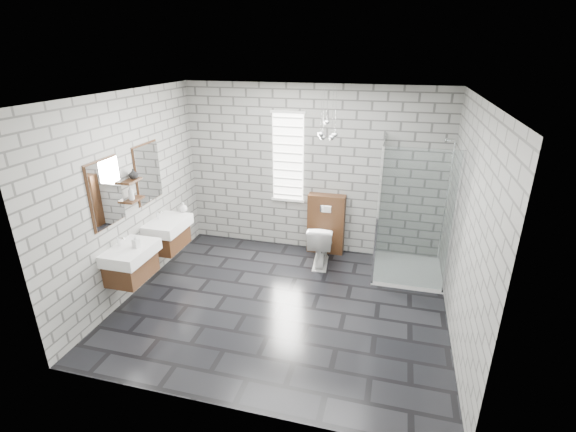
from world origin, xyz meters
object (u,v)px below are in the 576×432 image
at_px(shower_enclosure, 403,245).
at_px(toilet, 321,244).
at_px(vanity_right, 166,226).
at_px(cistern_panel, 326,224).
at_px(vanity_left, 128,253).

relative_size(shower_enclosure, toilet, 2.95).
bearing_deg(vanity_right, cistern_panel, 30.38).
height_order(shower_enclosure, toilet, shower_enclosure).
xyz_separation_m(vanity_left, cistern_panel, (2.18, 2.19, -0.26)).
height_order(vanity_right, shower_enclosure, shower_enclosure).
xyz_separation_m(vanity_left, shower_enclosure, (3.41, 1.68, -0.25)).
relative_size(vanity_left, vanity_right, 1.00).
bearing_deg(vanity_left, cistern_panel, 45.22).
xyz_separation_m(shower_enclosure, toilet, (-1.23, 0.06, -0.16)).
xyz_separation_m(vanity_right, toilet, (2.18, 0.81, -0.41)).
height_order(vanity_left, cistern_panel, vanity_left).
bearing_deg(vanity_left, vanity_right, 90.00).
bearing_deg(shower_enclosure, vanity_left, -153.82).
xyz_separation_m(vanity_right, shower_enclosure, (3.41, 0.76, -0.25)).
height_order(vanity_left, toilet, vanity_left).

